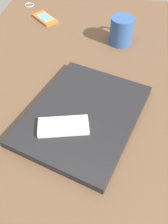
# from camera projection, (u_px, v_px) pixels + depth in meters

# --- Properties ---
(desk_surface) EXTENTS (1.20, 0.80, 0.03)m
(desk_surface) POSITION_uv_depth(u_px,v_px,m) (88.00, 95.00, 0.70)
(desk_surface) COLOR brown
(desk_surface) RESTS_ON ground
(laptop_closed) EXTENTS (0.39, 0.34, 0.02)m
(laptop_closed) POSITION_uv_depth(u_px,v_px,m) (84.00, 115.00, 0.62)
(laptop_closed) COLOR black
(laptop_closed) RESTS_ON desk_surface
(cell_phone_on_laptop) EXTENTS (0.08, 0.12, 0.01)m
(cell_phone_on_laptop) POSITION_uv_depth(u_px,v_px,m) (63.00, 126.00, 0.57)
(cell_phone_on_laptop) COLOR silver
(cell_phone_on_laptop) RESTS_ON laptop_closed
(cell_phone_on_desk) EXTENTS (0.11, 0.11, 0.01)m
(cell_phone_on_desk) POSITION_uv_depth(u_px,v_px,m) (45.00, 18.00, 0.95)
(cell_phone_on_desk) COLOR orange
(cell_phone_on_desk) RESTS_ON desk_surface
(coffee_mug) EXTENTS (0.11, 0.08, 0.09)m
(coffee_mug) POSITION_uv_depth(u_px,v_px,m) (122.00, 30.00, 0.82)
(coffee_mug) COLOR #2D518C
(coffee_mug) RESTS_ON desk_surface
(key_ring) EXTENTS (0.04, 0.04, 0.00)m
(key_ring) POSITION_uv_depth(u_px,v_px,m) (29.00, 5.00, 1.03)
(key_ring) COLOR silver
(key_ring) RESTS_ON desk_surface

